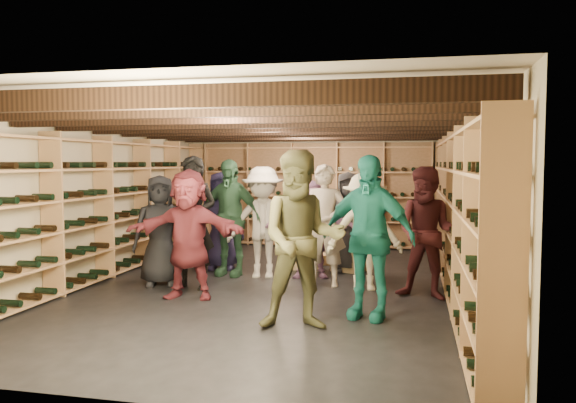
% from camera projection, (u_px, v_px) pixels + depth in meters
% --- Properties ---
extents(ground, '(8.00, 8.00, 0.00)m').
position_uv_depth(ground, '(269.00, 285.00, 7.99)').
color(ground, black).
rests_on(ground, ground).
extents(walls, '(5.52, 8.02, 2.40)m').
position_uv_depth(walls, '(269.00, 201.00, 7.91)').
color(walls, '#BEB294').
rests_on(walls, ground).
extents(ceiling, '(5.50, 8.00, 0.01)m').
position_uv_depth(ceiling, '(268.00, 116.00, 7.82)').
color(ceiling, beige).
rests_on(ceiling, walls).
extents(ceiling_joists, '(5.40, 7.12, 0.18)m').
position_uv_depth(ceiling_joists, '(268.00, 126.00, 7.83)').
color(ceiling_joists, black).
rests_on(ceiling_joists, ground).
extents(wine_rack_left, '(0.32, 7.50, 2.15)m').
position_uv_depth(wine_rack_left, '(104.00, 207.00, 8.47)').
color(wine_rack_left, tan).
rests_on(wine_rack_left, ground).
extents(wine_rack_right, '(0.32, 7.50, 2.15)m').
position_uv_depth(wine_rack_right, '(458.00, 214.00, 7.36)').
color(wine_rack_right, tan).
rests_on(wine_rack_right, ground).
extents(wine_rack_back, '(4.70, 0.30, 2.15)m').
position_uv_depth(wine_rack_back, '(315.00, 195.00, 11.64)').
color(wine_rack_back, tan).
rests_on(wine_rack_back, ground).
extents(crate_stack_left, '(0.52, 0.37, 0.85)m').
position_uv_depth(crate_stack_left, '(305.00, 243.00, 9.18)').
color(crate_stack_left, tan).
rests_on(crate_stack_left, ground).
extents(crate_stack_right, '(0.59, 0.49, 0.34)m').
position_uv_depth(crate_stack_right, '(348.00, 261.00, 9.03)').
color(crate_stack_right, tan).
rests_on(crate_stack_right, ground).
extents(crate_loose, '(0.52, 0.35, 0.17)m').
position_uv_depth(crate_loose, '(320.00, 259.00, 9.69)').
color(crate_loose, tan).
rests_on(crate_loose, ground).
extents(person_0, '(0.89, 0.74, 1.57)m').
position_uv_depth(person_0, '(160.00, 230.00, 7.97)').
color(person_0, black).
rests_on(person_0, ground).
extents(person_1, '(0.72, 0.52, 1.84)m').
position_uv_depth(person_1, '(193.00, 222.00, 7.74)').
color(person_1, black).
rests_on(person_1, ground).
extents(person_2, '(1.05, 0.90, 1.88)m').
position_uv_depth(person_2, '(302.00, 240.00, 5.86)').
color(person_2, brown).
rests_on(person_2, ground).
extents(person_3, '(1.14, 0.81, 1.60)m').
position_uv_depth(person_3, '(365.00, 232.00, 7.67)').
color(person_3, '#EFE8BE').
rests_on(person_3, ground).
extents(person_4, '(1.16, 0.71, 1.84)m').
position_uv_depth(person_4, '(368.00, 237.00, 6.27)').
color(person_4, '#1D8578').
rests_on(person_4, ground).
extents(person_5, '(1.58, 0.59, 1.67)m').
position_uv_depth(person_5, '(188.00, 234.00, 7.20)').
color(person_5, maroon).
rests_on(person_5, ground).
extents(person_6, '(0.87, 0.65, 1.59)m').
position_uv_depth(person_6, '(221.00, 221.00, 9.17)').
color(person_6, '#221E42').
rests_on(person_6, ground).
extents(person_7, '(0.64, 0.42, 1.73)m').
position_uv_depth(person_7, '(325.00, 225.00, 7.91)').
color(person_7, gray).
rests_on(person_7, ground).
extents(person_8, '(0.95, 0.81, 1.70)m').
position_uv_depth(person_8, '(428.00, 233.00, 7.15)').
color(person_8, '#4F1E21').
rests_on(person_8, ground).
extents(person_9, '(1.18, 0.80, 1.69)m').
position_uv_depth(person_9, '(263.00, 222.00, 8.50)').
color(person_9, '#ABA69B').
rests_on(person_9, ground).
extents(person_10, '(1.10, 0.57, 1.80)m').
position_uv_depth(person_10, '(229.00, 218.00, 8.65)').
color(person_10, '#2A5338').
rests_on(person_10, ground).
extents(person_11, '(1.43, 0.66, 1.49)m').
position_uv_depth(person_11, '(311.00, 229.00, 8.51)').
color(person_11, '#996696').
rests_on(person_11, ground).
extents(person_12, '(0.86, 0.65, 1.60)m').
position_uv_depth(person_12, '(348.00, 222.00, 8.99)').
color(person_12, '#323337').
rests_on(person_12, ground).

